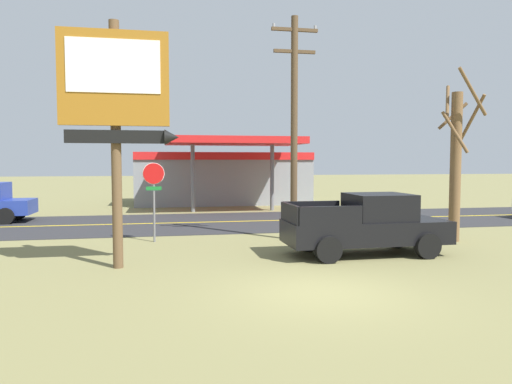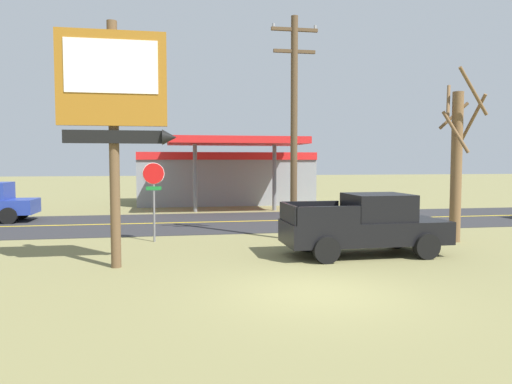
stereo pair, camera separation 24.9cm
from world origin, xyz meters
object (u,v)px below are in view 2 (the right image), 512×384
Objects in this scene: stop_sign at (154,188)px; gas_station at (225,176)px; motel_sign at (115,101)px; bare_tree at (457,161)px; pickup_black_parked_on_lawn at (366,225)px; utility_pole at (294,122)px.

stop_sign is 0.25× the size of gas_station.
motel_sign reaches higher than stop_sign.
gas_station is (-6.65, 17.91, -1.09)m from bare_tree.
motel_sign is at bearing -104.59° from gas_station.
gas_station reaches higher than pickup_black_parked_on_lawn.
gas_station is 19.90m from pickup_black_parked_on_lawn.
bare_tree is (5.85, -1.45, -1.45)m from utility_pole.
utility_pole is (6.09, 3.87, -0.17)m from motel_sign.
stop_sign is 0.35× the size of utility_pole.
utility_pole is at bearing 166.04° from bare_tree.
pickup_black_parked_on_lawn is (6.78, -3.74, -1.06)m from stop_sign.
bare_tree is (11.08, -1.92, 1.00)m from stop_sign.
stop_sign is 5.79m from utility_pole.
utility_pole is 5.05m from pickup_black_parked_on_lawn.
gas_station is (4.43, 15.99, -0.08)m from stop_sign.
pickup_black_parked_on_lawn is at bearing -64.70° from utility_pole.
pickup_black_parked_on_lawn is at bearing -157.07° from bare_tree.
motel_sign is 1.31× the size of pickup_black_parked_on_lawn.
pickup_black_parked_on_lawn is (1.55, -3.28, -3.51)m from utility_pole.
stop_sign reaches higher than pickup_black_parked_on_lawn.
utility_pole is 16.67m from gas_station.
motel_sign is 5.14m from stop_sign.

